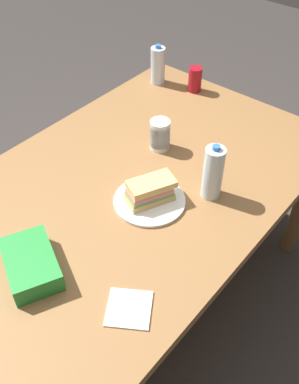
% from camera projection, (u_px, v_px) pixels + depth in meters
% --- Properties ---
extents(ground_plane, '(8.00, 8.00, 0.00)m').
position_uv_depth(ground_plane, '(132.00, 296.00, 2.20)').
color(ground_plane, '#383330').
extents(dining_table, '(1.72, 1.06, 0.75)m').
position_uv_depth(dining_table, '(127.00, 201.00, 1.74)').
color(dining_table, olive).
rests_on(dining_table, ground_plane).
extents(paper_plate, '(0.27, 0.27, 0.01)m').
position_uv_depth(paper_plate, '(150.00, 201.00, 1.62)').
color(paper_plate, white).
rests_on(paper_plate, dining_table).
extents(sandwich, '(0.21, 0.15, 0.08)m').
position_uv_depth(sandwich, '(150.00, 191.00, 1.59)').
color(sandwich, '#DBB26B').
rests_on(sandwich, paper_plate).
extents(soda_can_red, '(0.07, 0.07, 0.12)m').
position_uv_depth(soda_can_red, '(195.00, 79.00, 2.16)').
color(soda_can_red, maroon).
rests_on(soda_can_red, dining_table).
extents(chip_bag, '(0.23, 0.27, 0.07)m').
position_uv_depth(chip_bag, '(31.00, 264.00, 1.37)').
color(chip_bag, '#268C38').
rests_on(chip_bag, dining_table).
extents(water_bottle_tall, '(0.07, 0.07, 0.23)m').
position_uv_depth(water_bottle_tall, '(213.00, 173.00, 1.58)').
color(water_bottle_tall, silver).
rests_on(water_bottle_tall, dining_table).
extents(plastic_cup_stack, '(0.08, 0.08, 0.13)m').
position_uv_depth(plastic_cup_stack, '(160.00, 135.00, 1.82)').
color(plastic_cup_stack, silver).
rests_on(plastic_cup_stack, dining_table).
extents(water_bottle_spare, '(0.07, 0.07, 0.20)m').
position_uv_depth(water_bottle_spare, '(158.00, 65.00, 2.19)').
color(water_bottle_spare, silver).
rests_on(water_bottle_spare, dining_table).
extents(paper_napkin, '(0.18, 0.18, 0.01)m').
position_uv_depth(paper_napkin, '(129.00, 309.00, 1.29)').
color(paper_napkin, white).
rests_on(paper_napkin, dining_table).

